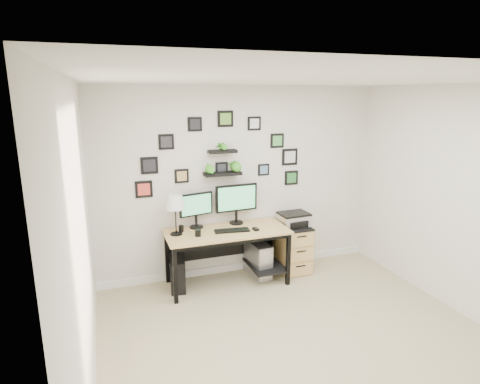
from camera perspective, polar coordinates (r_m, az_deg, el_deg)
name	(u,v)px	position (r m, az deg, el deg)	size (l,w,h in m)	color
room	(242,266)	(5.93, 0.25, -10.46)	(4.00, 4.00, 4.00)	tan
desk	(229,238)	(5.34, -1.60, -6.57)	(1.60, 0.70, 0.75)	tan
monitor_left	(196,208)	(5.30, -6.26, -2.24)	(0.46, 0.21, 0.47)	black
monitor_right	(236,201)	(5.43, -0.51, -1.23)	(0.59, 0.20, 0.55)	black
keyboard	(232,230)	(5.22, -1.16, -5.49)	(0.45, 0.14, 0.02)	black
mouse	(256,229)	(5.26, 2.25, -5.30)	(0.06, 0.09, 0.03)	black
table_lamp	(175,203)	(5.05, -9.22, -1.56)	(0.25, 0.25, 0.51)	black
mug	(198,233)	(5.06, -6.00, -5.81)	(0.08, 0.08, 0.08)	black
pen_cup	(181,228)	(5.25, -8.36, -5.16)	(0.07, 0.07, 0.08)	black
pc_tower_black	(178,273)	(5.39, -8.84, -11.35)	(0.19, 0.42, 0.42)	black
pc_tower_grey	(258,259)	(5.67, 2.60, -9.52)	(0.26, 0.51, 0.49)	gray
file_cabinet	(292,248)	(5.84, 7.47, -7.91)	(0.43, 0.53, 0.67)	tan
printer	(294,219)	(5.71, 7.66, -3.86)	(0.42, 0.35, 0.19)	silver
wall_decor	(223,158)	(5.33, -2.38, 4.85)	(2.30, 0.18, 1.08)	black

